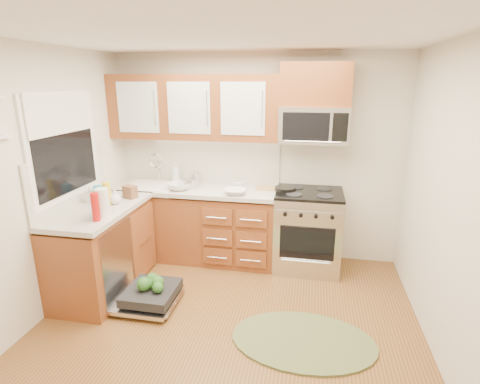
% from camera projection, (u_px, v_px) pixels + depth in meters
% --- Properties ---
extents(floor, '(3.50, 3.50, 0.00)m').
position_uv_depth(floor, '(225.00, 334.00, 3.35)').
color(floor, brown).
rests_on(floor, ground).
extents(ceiling, '(3.50, 3.50, 0.00)m').
position_uv_depth(ceiling, '(220.00, 32.00, 2.64)').
color(ceiling, white).
rests_on(ceiling, ground).
extents(wall_back, '(3.50, 0.04, 2.50)m').
position_uv_depth(wall_back, '(256.00, 158.00, 4.64)').
color(wall_back, beige).
rests_on(wall_back, ground).
extents(wall_front, '(3.50, 0.04, 2.50)m').
position_uv_depth(wall_front, '(109.00, 348.00, 1.34)').
color(wall_front, beige).
rests_on(wall_front, ground).
extents(wall_left, '(0.04, 3.50, 2.50)m').
position_uv_depth(wall_left, '(31.00, 189.00, 3.31)').
color(wall_left, beige).
rests_on(wall_left, ground).
extents(wall_right, '(0.04, 3.50, 2.50)m').
position_uv_depth(wall_right, '(461.00, 215.00, 2.67)').
color(wall_right, beige).
rests_on(wall_right, ground).
extents(base_cabinet_back, '(2.05, 0.60, 0.85)m').
position_uv_depth(base_cabinet_back, '(195.00, 225.00, 4.72)').
color(base_cabinet_back, brown).
rests_on(base_cabinet_back, ground).
extents(base_cabinet_left, '(0.60, 1.25, 0.85)m').
position_uv_depth(base_cabinet_left, '(103.00, 252.00, 3.98)').
color(base_cabinet_left, brown).
rests_on(base_cabinet_left, ground).
extents(countertop_back, '(2.07, 0.64, 0.05)m').
position_uv_depth(countertop_back, '(193.00, 189.00, 4.58)').
color(countertop_back, beige).
rests_on(countertop_back, base_cabinet_back).
extents(countertop_left, '(0.64, 1.27, 0.05)m').
position_uv_depth(countertop_left, '(99.00, 210.00, 3.85)').
color(countertop_left, beige).
rests_on(countertop_left, base_cabinet_left).
extents(backsplash_back, '(2.05, 0.02, 0.57)m').
position_uv_depth(backsplash_back, '(199.00, 160.00, 4.77)').
color(backsplash_back, silver).
rests_on(backsplash_back, ground).
extents(backsplash_left, '(0.02, 1.25, 0.57)m').
position_uv_depth(backsplash_left, '(70.00, 179.00, 3.81)').
color(backsplash_left, silver).
rests_on(backsplash_left, ground).
extents(upper_cabinets, '(2.05, 0.35, 0.75)m').
position_uv_depth(upper_cabinets, '(194.00, 107.00, 4.43)').
color(upper_cabinets, brown).
rests_on(upper_cabinets, ground).
extents(cabinet_over_mw, '(0.76, 0.35, 0.47)m').
position_uv_depth(cabinet_over_mw, '(316.00, 85.00, 4.10)').
color(cabinet_over_mw, brown).
rests_on(cabinet_over_mw, ground).
extents(range, '(0.76, 0.64, 0.95)m').
position_uv_depth(range, '(308.00, 230.00, 4.43)').
color(range, silver).
rests_on(range, ground).
extents(microwave, '(0.76, 0.38, 0.40)m').
position_uv_depth(microwave, '(313.00, 125.00, 4.20)').
color(microwave, silver).
rests_on(microwave, ground).
extents(sink, '(0.62, 0.50, 0.26)m').
position_uv_depth(sink, '(153.00, 195.00, 4.68)').
color(sink, white).
rests_on(sink, ground).
extents(dishwasher, '(0.70, 0.60, 0.20)m').
position_uv_depth(dishwasher, '(148.00, 296.00, 3.76)').
color(dishwasher, silver).
rests_on(dishwasher, ground).
extents(window, '(0.03, 1.05, 1.05)m').
position_uv_depth(window, '(64.00, 147.00, 3.69)').
color(window, white).
rests_on(window, ground).
extents(window_blind, '(0.02, 0.96, 0.40)m').
position_uv_depth(window_blind, '(61.00, 113.00, 3.59)').
color(window_blind, white).
rests_on(window_blind, ground).
extents(rug, '(1.41, 1.09, 0.02)m').
position_uv_depth(rug, '(303.00, 340.00, 3.24)').
color(rug, '#5D653A').
rests_on(rug, ground).
extents(skillet, '(0.32, 0.32, 0.05)m').
position_uv_depth(skillet, '(285.00, 189.00, 4.33)').
color(skillet, black).
rests_on(skillet, range).
extents(stock_pot, '(0.26, 0.26, 0.12)m').
position_uv_depth(stock_pot, '(189.00, 183.00, 4.52)').
color(stock_pot, silver).
rests_on(stock_pot, countertop_back).
extents(cutting_board, '(0.29, 0.20, 0.02)m').
position_uv_depth(cutting_board, '(268.00, 188.00, 4.51)').
color(cutting_board, tan).
rests_on(cutting_board, countertop_back).
extents(canister, '(0.11, 0.11, 0.16)m').
position_uv_depth(canister, '(195.00, 178.00, 4.69)').
color(canister, silver).
rests_on(canister, countertop_back).
extents(paper_towel_roll, '(0.16, 0.16, 0.28)m').
position_uv_depth(paper_towel_roll, '(102.00, 203.00, 3.55)').
color(paper_towel_roll, white).
rests_on(paper_towel_roll, countertop_left).
extents(mustard_bottle, '(0.09, 0.09, 0.24)m').
position_uv_depth(mustard_bottle, '(107.00, 194.00, 3.89)').
color(mustard_bottle, yellow).
rests_on(mustard_bottle, countertop_left).
extents(red_bottle, '(0.07, 0.07, 0.27)m').
position_uv_depth(red_bottle, '(95.00, 207.00, 3.44)').
color(red_bottle, '#B5130F').
rests_on(red_bottle, countertop_left).
extents(wooden_box, '(0.16, 0.14, 0.14)m').
position_uv_depth(wooden_box, '(130.00, 192.00, 4.14)').
color(wooden_box, brown).
rests_on(wooden_box, countertop_left).
extents(blue_carton, '(0.13, 0.10, 0.18)m').
position_uv_depth(blue_carton, '(100.00, 194.00, 3.99)').
color(blue_carton, '#2995C1').
rests_on(blue_carton, countertop_left).
extents(bowl_a, '(0.27, 0.27, 0.06)m').
position_uv_depth(bowl_a, '(235.00, 192.00, 4.28)').
color(bowl_a, '#999999').
rests_on(bowl_a, countertop_back).
extents(bowl_b, '(0.36, 0.36, 0.08)m').
position_uv_depth(bowl_b, '(179.00, 186.00, 4.46)').
color(bowl_b, '#999999').
rests_on(bowl_b, countertop_back).
extents(cup, '(0.17, 0.17, 0.10)m').
position_uv_depth(cup, '(238.00, 185.00, 4.49)').
color(cup, '#999999').
rests_on(cup, countertop_back).
extents(soap_bottle_a, '(0.11, 0.11, 0.26)m').
position_uv_depth(soap_bottle_a, '(176.00, 173.00, 4.74)').
color(soap_bottle_a, '#999999').
rests_on(soap_bottle_a, countertop_back).
extents(soap_bottle_b, '(0.09, 0.09, 0.17)m').
position_uv_depth(soap_bottle_b, '(90.00, 195.00, 3.99)').
color(soap_bottle_b, '#999999').
rests_on(soap_bottle_b, countertop_left).
extents(soap_bottle_c, '(0.15, 0.15, 0.16)m').
position_uv_depth(soap_bottle_c, '(115.00, 197.00, 3.93)').
color(soap_bottle_c, '#999999').
rests_on(soap_bottle_c, countertop_left).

